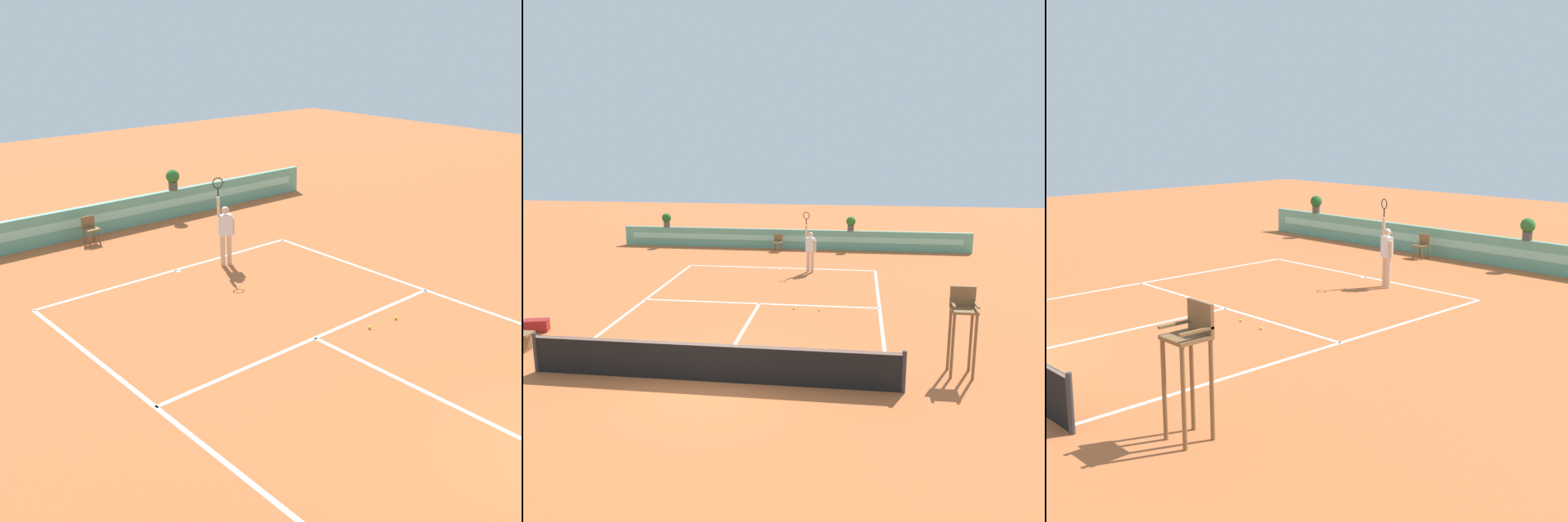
% 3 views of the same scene
% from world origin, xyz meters
% --- Properties ---
extents(ground_plane, '(60.00, 60.00, 0.00)m').
position_xyz_m(ground_plane, '(0.00, 6.00, 0.00)').
color(ground_plane, '#BC6033').
extents(court_lines, '(8.32, 11.94, 0.01)m').
position_xyz_m(court_lines, '(0.00, 6.72, 0.00)').
color(court_lines, white).
rests_on(court_lines, ground).
extents(back_wall_barrier, '(18.00, 0.21, 1.00)m').
position_xyz_m(back_wall_barrier, '(0.00, 16.39, 0.50)').
color(back_wall_barrier, '#60A88E').
rests_on(back_wall_barrier, ground).
extents(ball_kid_chair, '(0.44, 0.44, 0.85)m').
position_xyz_m(ball_kid_chair, '(-0.67, 15.66, 0.48)').
color(ball_kid_chair, brown).
rests_on(ball_kid_chair, ground).
extents(tennis_player, '(0.59, 0.33, 2.58)m').
position_xyz_m(tennis_player, '(1.34, 11.29, 1.05)').
color(tennis_player, beige).
rests_on(tennis_player, ground).
extents(tennis_ball_near_baseline, '(0.07, 0.07, 0.07)m').
position_xyz_m(tennis_ball_near_baseline, '(2.11, 5.82, 0.03)').
color(tennis_ball_near_baseline, '#CCE033').
rests_on(tennis_ball_near_baseline, ground).
extents(tennis_ball_mid_court, '(0.07, 0.07, 0.07)m').
position_xyz_m(tennis_ball_mid_court, '(1.26, 5.91, 0.03)').
color(tennis_ball_mid_court, '#CCE033').
rests_on(tennis_ball_mid_court, ground).
extents(potted_plant_right, '(0.48, 0.48, 0.72)m').
position_xyz_m(potted_plant_right, '(2.96, 16.39, 1.41)').
color(potted_plant_right, '#514C47').
rests_on(potted_plant_right, back_wall_barrier).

